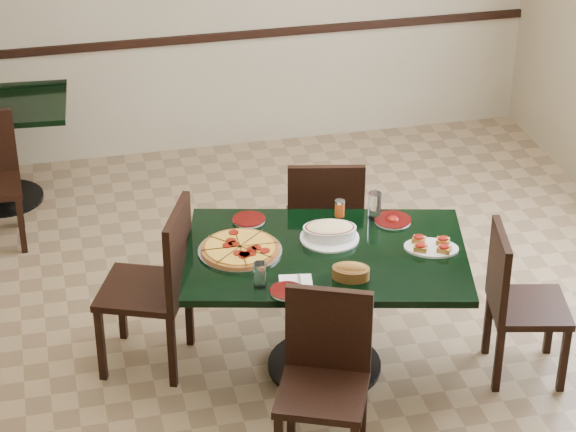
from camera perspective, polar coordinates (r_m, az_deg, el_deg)
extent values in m
plane|color=olive|center=(6.52, 0.30, -6.54)|extent=(5.50, 5.50, 0.00)
cube|color=black|center=(8.50, -4.05, 9.02)|extent=(5.00, 0.03, 0.06)
cube|color=black|center=(5.94, 1.97, -2.00)|extent=(1.66, 1.27, 0.04)
cylinder|color=black|center=(6.14, 1.91, -5.01)|extent=(0.13, 0.13, 0.71)
cylinder|color=black|center=(6.34, 1.86, -7.56)|extent=(0.63, 0.63, 0.03)
cylinder|color=black|center=(8.27, -14.19, 0.89)|extent=(0.55, 0.55, 0.03)
cube|color=black|center=(6.78, 1.82, -0.46)|extent=(0.53, 0.53, 0.04)
cube|color=black|center=(6.48, 1.94, 0.65)|extent=(0.44, 0.13, 0.48)
cube|color=black|center=(7.08, 3.26, -1.36)|extent=(0.05, 0.05, 0.44)
cube|color=black|center=(6.75, 3.49, -3.00)|extent=(0.05, 0.05, 0.44)
cube|color=black|center=(7.06, 0.16, -1.39)|extent=(0.05, 0.05, 0.44)
cube|color=black|center=(6.73, 0.23, -3.04)|extent=(0.05, 0.05, 0.44)
cube|color=black|center=(5.45, 1.75, -8.99)|extent=(0.55, 0.55, 0.04)
cube|color=black|center=(5.46, 2.08, -5.73)|extent=(0.40, 0.20, 0.45)
cube|color=black|center=(5.75, 0.17, -9.50)|extent=(0.05, 0.05, 0.41)
cube|color=black|center=(5.72, 3.81, -9.86)|extent=(0.05, 0.05, 0.41)
cube|color=black|center=(6.21, 12.14, -4.57)|extent=(0.49, 0.49, 0.04)
cube|color=black|center=(6.05, 10.66, -2.70)|extent=(0.13, 0.41, 0.44)
cube|color=black|center=(6.23, 13.83, -7.11)|extent=(0.05, 0.05, 0.40)
cube|color=black|center=(6.16, 10.64, -7.20)|extent=(0.05, 0.05, 0.40)
cube|color=black|center=(6.51, 13.16, -5.30)|extent=(0.05, 0.05, 0.40)
cube|color=black|center=(6.44, 10.11, -5.37)|extent=(0.05, 0.05, 0.40)
cube|color=black|center=(6.18, -7.36, -3.76)|extent=(0.60, 0.60, 0.04)
cube|color=black|center=(5.99, -5.59, -1.81)|extent=(0.21, 0.44, 0.49)
cube|color=black|center=(6.52, -8.45, -4.49)|extent=(0.05, 0.05, 0.45)
cube|color=black|center=(6.42, -5.04, -4.82)|extent=(0.05, 0.05, 0.45)
cube|color=black|center=(6.21, -9.48, -6.47)|extent=(0.05, 0.05, 0.45)
cube|color=black|center=(6.11, -5.91, -6.86)|extent=(0.05, 0.05, 0.45)
cube|color=black|center=(7.50, -13.38, -0.48)|extent=(0.04, 0.04, 0.40)
cube|color=black|center=(7.81, -13.51, 0.73)|extent=(0.04, 0.04, 0.40)
cylinder|color=silver|center=(5.93, -2.45, -1.78)|extent=(0.45, 0.45, 0.01)
cylinder|color=brown|center=(5.92, -2.45, -1.68)|extent=(0.42, 0.42, 0.02)
cylinder|color=gold|center=(5.92, -2.46, -1.59)|extent=(0.37, 0.37, 0.01)
cylinder|color=silver|center=(6.05, 2.12, -1.11)|extent=(0.32, 0.32, 0.01)
ellipsoid|color=beige|center=(6.02, 2.13, -0.58)|extent=(0.28, 0.21, 0.04)
ellipsoid|color=olive|center=(5.69, 3.22, -2.69)|extent=(0.18, 0.13, 0.07)
cylinder|color=silver|center=(5.59, -0.06, -3.85)|extent=(0.17, 0.17, 0.01)
cylinder|color=#380403|center=(5.58, -0.06, -3.79)|extent=(0.17, 0.17, 0.00)
cylinder|color=silver|center=(6.24, 5.34, -0.23)|extent=(0.20, 0.20, 0.01)
cylinder|color=#380403|center=(6.23, 5.35, -0.17)|extent=(0.21, 0.21, 0.00)
ellipsoid|color=#8D0708|center=(6.23, 5.35, -0.15)|extent=(0.06, 0.06, 0.03)
cylinder|color=silver|center=(6.22, -2.00, -0.20)|extent=(0.18, 0.18, 0.01)
cylinder|color=#380403|center=(6.22, -2.00, -0.14)|extent=(0.18, 0.18, 0.00)
cube|color=silver|center=(5.66, 0.41, -3.44)|extent=(0.19, 0.19, 0.00)
cube|color=silver|center=(5.66, 0.60, -3.38)|extent=(0.04, 0.16, 0.00)
cylinder|color=silver|center=(6.23, 4.42, 0.53)|extent=(0.07, 0.07, 0.16)
cylinder|color=silver|center=(5.60, -1.43, -3.02)|extent=(0.06, 0.06, 0.14)
cylinder|color=#D14516|center=(6.25, 2.64, 0.36)|extent=(0.05, 0.05, 0.09)
cylinder|color=silver|center=(6.23, 2.65, 0.74)|extent=(0.06, 0.06, 0.01)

